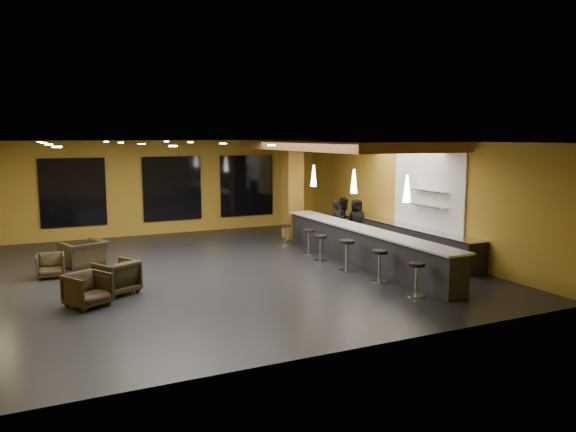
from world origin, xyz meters
name	(u,v)px	position (x,y,z in m)	size (l,w,h in m)	color
floor	(231,271)	(0.00, 0.00, -0.05)	(12.00, 13.00, 0.10)	black
ceiling	(229,140)	(0.00, 0.00, 3.55)	(12.00, 13.00, 0.10)	black
wall_back	(172,187)	(0.00, 6.55, 1.75)	(12.00, 0.10, 3.50)	#A67F25
wall_front	(360,250)	(0.00, -6.55, 1.75)	(12.00, 0.10, 3.50)	#A67F25
wall_right	(409,196)	(6.05, 0.00, 1.75)	(0.10, 13.00, 3.50)	#A67F25
wood_soffit	(339,145)	(4.00, 1.00, 3.36)	(3.60, 8.00, 0.28)	#9B5E2D
window_left	(73,193)	(-3.50, 6.44, 1.70)	(2.20, 0.06, 2.40)	black
window_center	(172,189)	(0.00, 6.44, 1.70)	(2.20, 0.06, 2.40)	black
window_right	(247,186)	(3.00, 6.44, 1.70)	(2.20, 0.06, 2.40)	black
tile_backsplash	(428,191)	(5.96, -1.00, 2.00)	(0.06, 3.20, 2.40)	white
bar_counter	(362,247)	(3.65, -1.00, 0.50)	(0.60, 8.00, 1.00)	black
bar_top	(362,229)	(3.65, -1.00, 1.02)	(0.78, 8.10, 0.05)	beige
prep_counter	(408,241)	(5.65, -0.50, 0.43)	(0.70, 6.00, 0.86)	black
prep_top	(408,226)	(5.65, -0.50, 0.89)	(0.72, 6.00, 0.03)	silver
wall_shelf_lower	(428,206)	(5.82, -1.20, 1.60)	(0.30, 1.50, 0.03)	silver
wall_shelf_upper	(429,191)	(5.82, -1.20, 2.05)	(0.30, 1.50, 0.03)	silver
column	(293,190)	(3.65, 3.60, 1.75)	(0.60, 0.60, 3.50)	brown
pendant_0	(407,188)	(3.65, -3.00, 2.35)	(0.20, 0.20, 0.70)	white
pendant_1	(354,181)	(3.65, -0.50, 2.35)	(0.20, 0.20, 0.70)	white
pendant_2	(314,176)	(3.65, 2.00, 2.35)	(0.20, 0.20, 0.70)	white
staff_a	(337,223)	(4.31, 1.55, 0.78)	(0.57, 0.37, 1.56)	black
staff_b	(344,220)	(4.95, 2.14, 0.77)	(0.75, 0.59, 1.55)	black
staff_c	(356,221)	(5.18, 1.75, 0.76)	(0.75, 0.49, 1.53)	black
armchair_a	(88,290)	(-3.94, -1.94, 0.37)	(0.79, 0.81, 0.74)	black
armchair_b	(116,277)	(-3.23, -1.16, 0.40)	(0.84, 0.87, 0.79)	black
armchair_c	(51,265)	(-4.54, 1.13, 0.32)	(0.68, 0.70, 0.64)	black
armchair_d	(83,254)	(-3.65, 2.12, 0.36)	(1.10, 0.96, 0.71)	black
bar_stool_0	(416,275)	(2.96, -4.35, 0.50)	(0.40, 0.40, 0.79)	silver
bar_stool_1	(380,262)	(2.93, -2.93, 0.53)	(0.42, 0.42, 0.82)	silver
bar_stool_2	(347,251)	(2.79, -1.57, 0.55)	(0.43, 0.43, 0.86)	silver
bar_stool_3	(321,245)	(2.72, -0.21, 0.50)	(0.39, 0.39, 0.78)	silver
bar_stool_4	(309,238)	(2.91, 0.90, 0.49)	(0.39, 0.39, 0.77)	silver
bar_stool_5	(285,232)	(2.77, 2.33, 0.46)	(0.37, 0.37, 0.72)	silver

